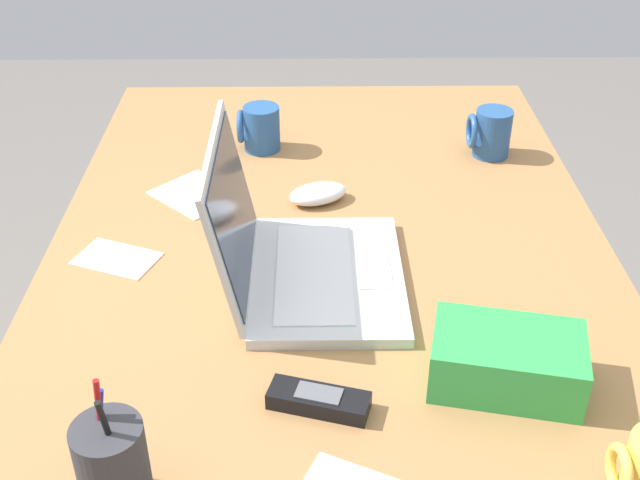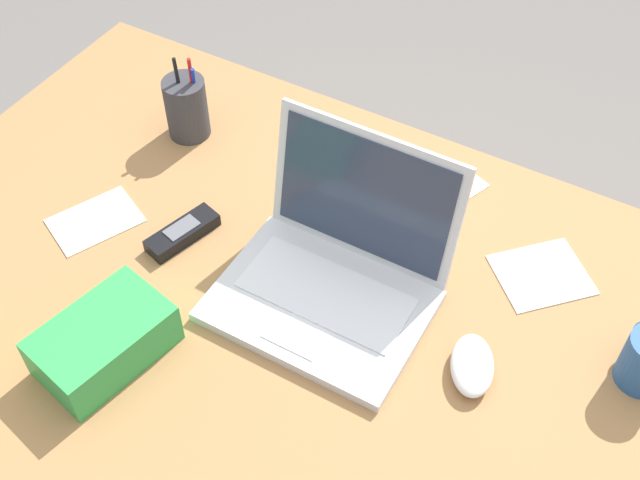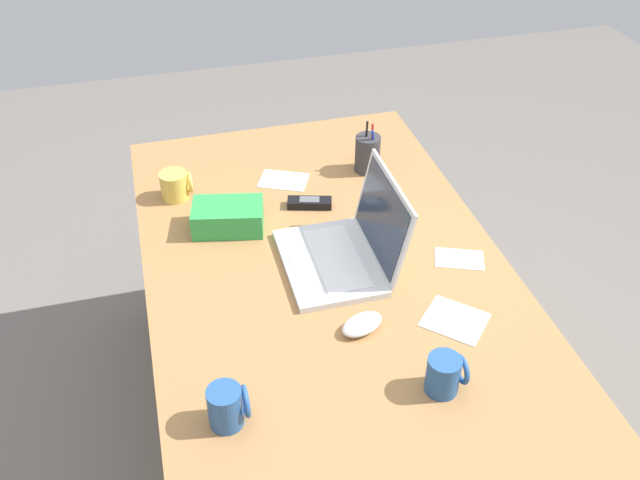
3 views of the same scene
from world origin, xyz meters
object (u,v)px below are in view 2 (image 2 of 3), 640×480
(laptop, at_px, (334,270))
(computer_mouse, at_px, (472,365))
(pen_holder, at_px, (187,108))
(snack_bag, at_px, (104,341))
(cordless_phone, at_px, (183,233))

(laptop, bearing_deg, computer_mouse, -7.82)
(laptop, relative_size, pen_holder, 1.90)
(pen_holder, height_order, snack_bag, pen_holder)
(snack_bag, bearing_deg, laptop, 50.14)
(computer_mouse, bearing_deg, pen_holder, 139.15)
(laptop, distance_m, computer_mouse, 0.26)
(pen_holder, bearing_deg, laptop, -24.86)
(laptop, relative_size, computer_mouse, 2.99)
(computer_mouse, relative_size, cordless_phone, 0.80)
(computer_mouse, bearing_deg, cordless_phone, 157.55)
(cordless_phone, xyz_separation_m, snack_bag, (0.04, -0.25, 0.03))
(cordless_phone, height_order, pen_holder, pen_holder)
(cordless_phone, relative_size, pen_holder, 0.80)
(laptop, height_order, computer_mouse, laptop)
(laptop, relative_size, cordless_phone, 2.38)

